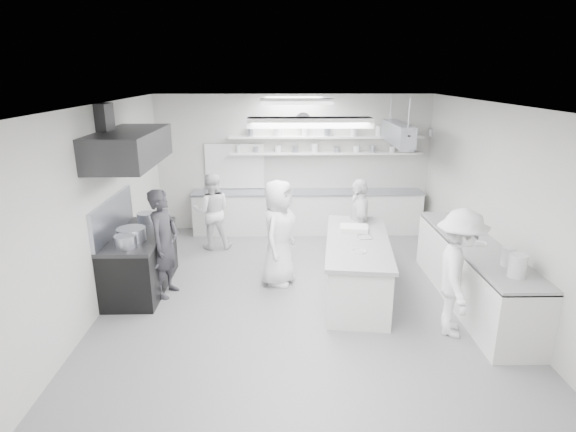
{
  "coord_description": "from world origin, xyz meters",
  "views": [
    {
      "loc": [
        -0.32,
        -6.72,
        3.44
      ],
      "look_at": [
        -0.18,
        0.6,
        1.18
      ],
      "focal_mm": 29.1,
      "sensor_mm": 36.0,
      "label": 1
    }
  ],
  "objects_px": {
    "cook_back": "(212,211)",
    "stove": "(141,263)",
    "cook_stove": "(164,243)",
    "back_counter": "(307,212)",
    "right_counter": "(473,274)",
    "prep_island": "(357,268)"
  },
  "relations": [
    {
      "from": "cook_back",
      "to": "stove",
      "type": "bearing_deg",
      "value": 57.92
    },
    {
      "from": "cook_stove",
      "to": "cook_back",
      "type": "distance_m",
      "value": 2.14
    },
    {
      "from": "back_counter",
      "to": "right_counter",
      "type": "bearing_deg",
      "value": -55.35
    },
    {
      "from": "prep_island",
      "to": "cook_stove",
      "type": "height_order",
      "value": "cook_stove"
    },
    {
      "from": "stove",
      "to": "cook_stove",
      "type": "xyz_separation_m",
      "value": [
        0.47,
        -0.22,
        0.42
      ]
    },
    {
      "from": "back_counter",
      "to": "right_counter",
      "type": "distance_m",
      "value": 4.13
    },
    {
      "from": "prep_island",
      "to": "back_counter",
      "type": "bearing_deg",
      "value": 108.42
    },
    {
      "from": "right_counter",
      "to": "cook_stove",
      "type": "height_order",
      "value": "cook_stove"
    },
    {
      "from": "cook_stove",
      "to": "back_counter",
      "type": "bearing_deg",
      "value": -24.07
    },
    {
      "from": "stove",
      "to": "cook_back",
      "type": "bearing_deg",
      "value": 63.48
    },
    {
      "from": "right_counter",
      "to": "back_counter",
      "type": "bearing_deg",
      "value": 124.65
    },
    {
      "from": "prep_island",
      "to": "cook_stove",
      "type": "bearing_deg",
      "value": -173.51
    },
    {
      "from": "back_counter",
      "to": "cook_back",
      "type": "relative_size",
      "value": 3.23
    },
    {
      "from": "back_counter",
      "to": "cook_stove",
      "type": "relative_size",
      "value": 2.87
    },
    {
      "from": "prep_island",
      "to": "cook_back",
      "type": "height_order",
      "value": "cook_back"
    },
    {
      "from": "prep_island",
      "to": "cook_stove",
      "type": "xyz_separation_m",
      "value": [
        -3.04,
        0.03,
        0.43
      ]
    },
    {
      "from": "right_counter",
      "to": "cook_stove",
      "type": "distance_m",
      "value": 4.81
    },
    {
      "from": "back_counter",
      "to": "prep_island",
      "type": "distance_m",
      "value": 3.12
    },
    {
      "from": "back_counter",
      "to": "right_counter",
      "type": "height_order",
      "value": "right_counter"
    },
    {
      "from": "cook_stove",
      "to": "right_counter",
      "type": "bearing_deg",
      "value": -79.78
    },
    {
      "from": "stove",
      "to": "cook_back",
      "type": "distance_m",
      "value": 2.11
    },
    {
      "from": "prep_island",
      "to": "cook_back",
      "type": "relative_size",
      "value": 1.54
    }
  ]
}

